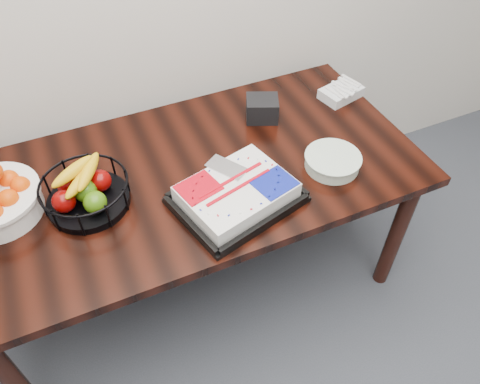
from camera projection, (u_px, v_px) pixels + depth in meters
name	position (u px, v px, depth m)	size (l,w,h in m)	color
table	(192.00, 186.00, 1.89)	(1.80, 0.90, 0.75)	black
cake_tray	(237.00, 194.00, 1.68)	(0.50, 0.43, 0.09)	black
fruit_basket	(85.00, 191.00, 1.65)	(0.31, 0.31, 0.17)	black
plate_stack	(332.00, 161.00, 1.82)	(0.22, 0.22, 0.05)	white
fork_bag	(341.00, 92.00, 2.14)	(0.21, 0.16, 0.05)	silver
napkin_box	(262.00, 109.00, 2.02)	(0.14, 0.12, 0.10)	black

